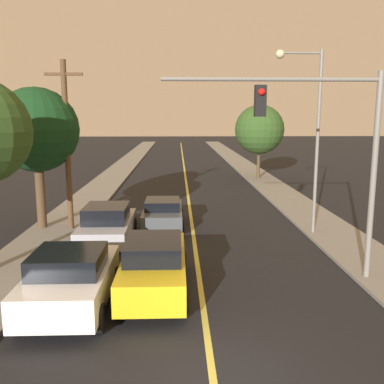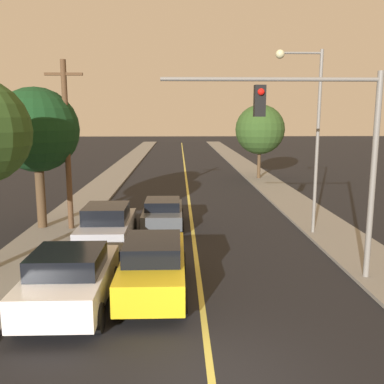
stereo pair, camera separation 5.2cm
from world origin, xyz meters
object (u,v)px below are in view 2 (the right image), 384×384
at_px(car_near_lane_second, 163,212).
at_px(car_outer_lane_front, 70,279).
at_px(tree_left_far, 37,130).
at_px(traffic_signal_mast, 324,137).
at_px(car_outer_lane_second, 107,224).
at_px(streetlamp_right, 308,119).
at_px(tree_right_near, 260,130).
at_px(car_near_lane_front, 153,265).
at_px(utility_pole_left, 67,143).

distance_m(car_near_lane_second, car_outer_lane_front, 8.82).
relative_size(car_outer_lane_front, tree_left_far, 0.65).
height_order(car_near_lane_second, traffic_signal_mast, traffic_signal_mast).
distance_m(car_near_lane_second, car_outer_lane_second, 3.35).
bearing_deg(streetlamp_right, tree_right_near, 86.13).
bearing_deg(car_near_lane_second, streetlamp_right, -13.93).
xyz_separation_m(car_near_lane_front, tree_right_near, (7.22, 22.36, 3.13)).
bearing_deg(streetlamp_right, car_outer_lane_front, -139.48).
bearing_deg(car_near_lane_front, car_outer_lane_second, 113.18).
relative_size(car_near_lane_front, car_outer_lane_second, 1.08).
distance_m(traffic_signal_mast, utility_pole_left, 11.02).
xyz_separation_m(car_near_lane_second, traffic_signal_mast, (5.02, -6.71, 3.77)).
distance_m(car_near_lane_second, tree_right_near, 16.80).
xyz_separation_m(car_near_lane_front, car_outer_lane_front, (-2.13, -1.01, -0.01)).
xyz_separation_m(car_outer_lane_front, tree_right_near, (9.35, 23.37, 3.13)).
xyz_separation_m(traffic_signal_mast, tree_left_far, (-10.47, 6.43, -0.01)).
distance_m(traffic_signal_mast, streetlamp_right, 5.33).
bearing_deg(streetlamp_right, utility_pole_left, 174.50).
relative_size(utility_pole_left, tree_left_far, 1.18).
bearing_deg(tree_right_near, traffic_signal_mast, -95.82).
xyz_separation_m(car_near_lane_front, utility_pole_left, (-4.09, 7.02, 3.05)).
distance_m(car_outer_lane_front, utility_pole_left, 8.81).
height_order(car_near_lane_front, car_outer_lane_front, car_outer_lane_front).
bearing_deg(traffic_signal_mast, streetlamp_right, 78.17).
relative_size(traffic_signal_mast, utility_pole_left, 0.88).
bearing_deg(car_outer_lane_front, utility_pole_left, 103.69).
bearing_deg(car_outer_lane_front, car_near_lane_second, 76.02).
relative_size(traffic_signal_mast, tree_left_far, 1.04).
bearing_deg(traffic_signal_mast, tree_right_near, 84.18).
bearing_deg(car_near_lane_second, utility_pole_left, -172.56).
distance_m(car_outer_lane_second, traffic_signal_mast, 9.03).
bearing_deg(traffic_signal_mast, tree_left_far, 148.43).
height_order(car_near_lane_front, car_near_lane_second, car_near_lane_front).
bearing_deg(car_near_lane_front, car_near_lane_second, 90.00).
bearing_deg(car_near_lane_second, traffic_signal_mast, -53.18).
bearing_deg(tree_right_near, car_outer_lane_second, -118.27).
bearing_deg(car_near_lane_second, tree_left_far, -177.03).
bearing_deg(car_outer_lane_front, traffic_signal_mast, 14.48).
bearing_deg(car_outer_lane_second, traffic_signal_mast, -30.02).
bearing_deg(streetlamp_right, car_outer_lane_second, -172.66).
relative_size(car_near_lane_second, streetlamp_right, 0.52).
xyz_separation_m(car_near_lane_second, utility_pole_left, (-4.09, -0.53, 3.24)).
bearing_deg(utility_pole_left, traffic_signal_mast, -34.14).
xyz_separation_m(car_outer_lane_second, tree_left_far, (-3.31, 2.30, 3.64)).
distance_m(car_near_lane_front, car_near_lane_second, 7.55).
height_order(car_near_lane_second, tree_left_far, tree_left_far).
relative_size(streetlamp_right, tree_right_near, 1.30).
xyz_separation_m(car_outer_lane_second, traffic_signal_mast, (7.16, -4.13, 3.65)).
bearing_deg(car_outer_lane_front, tree_left_far, 111.80).
distance_m(car_near_lane_second, tree_left_far, 6.62).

